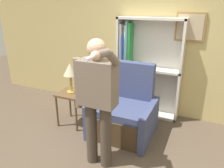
{
  "coord_description": "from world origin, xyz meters",
  "views": [
    {
      "loc": [
        0.79,
        -1.99,
        2.09
      ],
      "look_at": [
        -0.36,
        0.59,
        1.03
      ],
      "focal_mm": 35.0,
      "sensor_mm": 36.0,
      "label": 1
    }
  ],
  "objects_px": {
    "bookcase": "(141,68)",
    "armchair": "(124,113)",
    "person_standing": "(97,97)",
    "table_lamp": "(70,71)",
    "side_table": "(72,98)"
  },
  "relations": [
    {
      "from": "bookcase",
      "to": "side_table",
      "type": "bearing_deg",
      "value": -135.66
    },
    {
      "from": "bookcase",
      "to": "side_table",
      "type": "relative_size",
      "value": 3.02
    },
    {
      "from": "bookcase",
      "to": "armchair",
      "type": "bearing_deg",
      "value": -91.0
    },
    {
      "from": "armchair",
      "to": "person_standing",
      "type": "xyz_separation_m",
      "value": [
        -0.04,
        -0.88,
        0.63
      ]
    },
    {
      "from": "person_standing",
      "to": "table_lamp",
      "type": "distance_m",
      "value": 1.18
    },
    {
      "from": "table_lamp",
      "to": "side_table",
      "type": "bearing_deg",
      "value": -63.43
    },
    {
      "from": "table_lamp",
      "to": "bookcase",
      "type": "bearing_deg",
      "value": 44.34
    },
    {
      "from": "person_standing",
      "to": "side_table",
      "type": "xyz_separation_m",
      "value": [
        -0.91,
        0.75,
        -0.49
      ]
    },
    {
      "from": "armchair",
      "to": "table_lamp",
      "type": "bearing_deg",
      "value": -172.68
    },
    {
      "from": "bookcase",
      "to": "table_lamp",
      "type": "xyz_separation_m",
      "value": [
        -0.96,
        -0.94,
        0.08
      ]
    },
    {
      "from": "side_table",
      "to": "armchair",
      "type": "bearing_deg",
      "value": 7.32
    },
    {
      "from": "bookcase",
      "to": "side_table",
      "type": "xyz_separation_m",
      "value": [
        -0.96,
        -0.94,
        -0.41
      ]
    },
    {
      "from": "armchair",
      "to": "person_standing",
      "type": "height_order",
      "value": "person_standing"
    },
    {
      "from": "bookcase",
      "to": "table_lamp",
      "type": "bearing_deg",
      "value": -135.66
    },
    {
      "from": "person_standing",
      "to": "table_lamp",
      "type": "bearing_deg",
      "value": 140.26
    }
  ]
}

